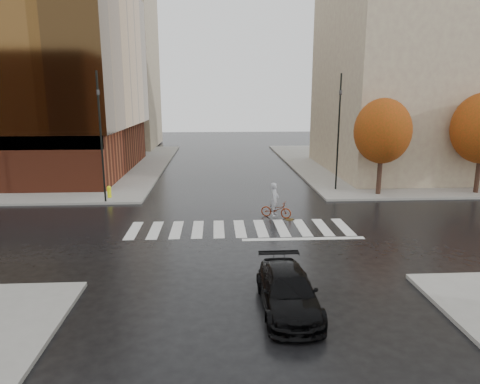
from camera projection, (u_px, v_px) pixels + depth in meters
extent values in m
plane|color=black|center=(240.00, 232.00, 21.89)|extent=(120.00, 120.00, 0.00)
cube|color=gray|center=(10.00, 167.00, 41.12)|extent=(30.00, 30.00, 0.15)
cube|color=gray|center=(434.00, 163.00, 43.50)|extent=(30.00, 30.00, 0.15)
cube|color=silver|center=(240.00, 229.00, 22.37)|extent=(12.00, 3.00, 0.01)
cube|color=tan|center=(423.00, 68.00, 37.35)|extent=(16.00, 16.00, 18.00)
cube|color=tan|center=(99.00, 68.00, 54.73)|extent=(14.00, 12.00, 20.00)
cylinder|color=black|center=(379.00, 174.00, 29.31)|extent=(0.32, 0.32, 2.80)
ellipsoid|color=#AE3610|center=(383.00, 131.00, 28.66)|extent=(3.80, 3.80, 4.37)
cylinder|color=black|center=(478.00, 173.00, 29.71)|extent=(0.32, 0.32, 2.80)
imported|color=black|center=(288.00, 291.00, 13.87)|extent=(1.80, 4.37, 1.27)
imported|color=maroon|center=(276.00, 209.00, 24.34)|extent=(1.87, 1.30, 0.93)
imported|color=#9D9FA5|center=(275.00, 199.00, 24.20)|extent=(0.70, 0.82, 1.89)
cylinder|color=black|center=(101.00, 138.00, 26.61)|extent=(0.12, 0.12, 8.13)
imported|color=black|center=(98.00, 89.00, 25.95)|extent=(0.24, 0.21, 1.02)
cylinder|color=black|center=(338.00, 133.00, 30.13)|extent=(0.12, 0.12, 8.13)
imported|color=black|center=(341.00, 90.00, 29.47)|extent=(0.20, 0.23, 1.02)
cylinder|color=#E6EB0D|center=(109.00, 193.00, 28.47)|extent=(0.26, 0.26, 0.65)
sphere|color=#E6EB0D|center=(109.00, 188.00, 28.40)|extent=(0.28, 0.28, 0.28)
cylinder|color=#50401C|center=(290.00, 220.00, 24.00)|extent=(0.58, 0.58, 0.01)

